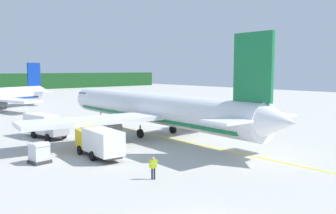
{
  "coord_description": "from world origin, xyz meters",
  "views": [
    {
      "loc": [
        -13.66,
        -12.31,
        8.48
      ],
      "look_at": [
        15.29,
        20.21,
        3.9
      ],
      "focal_mm": 38.59,
      "sensor_mm": 36.0,
      "label": 1
    }
  ],
  "objects": [
    {
      "name": "airliner_foreground",
      "position": [
        15.66,
        23.59,
        3.39
      ],
      "size": [
        34.64,
        41.73,
        11.9
      ],
      "color": "white",
      "rests_on": "ground"
    },
    {
      "name": "service_truck_fuel",
      "position": [
        4.34,
        30.84,
        1.6
      ],
      "size": [
        3.2,
        7.0,
        2.87
      ],
      "color": "silver",
      "rests_on": "ground"
    },
    {
      "name": "service_truck_baggage",
      "position": [
        4.09,
        17.56,
        1.56
      ],
      "size": [
        2.96,
        6.87,
        2.79
      ],
      "color": "yellow",
      "rests_on": "ground"
    },
    {
      "name": "cargo_container_near",
      "position": [
        -1.08,
        19.31,
        0.93
      ],
      "size": [
        1.79,
        1.79,
        1.95
      ],
      "color": "#333338",
      "rests_on": "ground"
    },
    {
      "name": "crew_loader_left",
      "position": [
        3.54,
        8.72,
        1.05
      ],
      "size": [
        0.54,
        0.44,
        1.78
      ],
      "color": "#191E33",
      "rests_on": "ground"
    },
    {
      "name": "crew_loader_right",
      "position": [
        23.72,
        13.04,
        1.01
      ],
      "size": [
        0.38,
        0.59,
        1.71
      ],
      "color": "#191E33",
      "rests_on": "ground"
    },
    {
      "name": "apron_guide_line",
      "position": [
        15.54,
        19.15,
        0.01
      ],
      "size": [
        0.3,
        60.0,
        0.01
      ],
      "primitive_type": "cube",
      "color": "yellow",
      "rests_on": "ground"
    }
  ]
}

